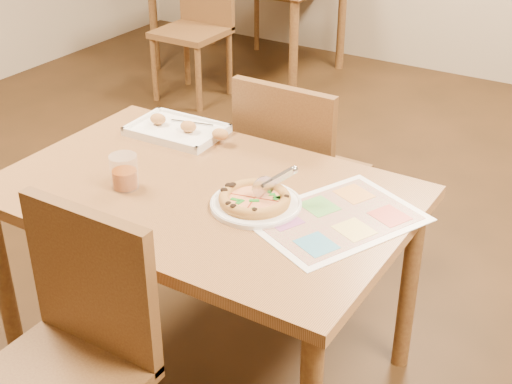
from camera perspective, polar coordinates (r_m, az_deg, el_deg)
The scene contains 10 objects.
dining_table at distance 2.30m, azimuth -4.21°, elevation -1.64°, with size 1.30×0.85×0.72m.
chair_near at distance 1.98m, azimuth -14.45°, elevation -10.92°, with size 0.42×0.42×0.47m.
chair_far at distance 2.78m, azimuth 3.02°, elevation 2.54°, with size 0.42×0.42×0.47m.
bg_chair_near at distance 4.86m, azimuth -4.59°, elevation 14.19°, with size 0.42×0.42×0.47m.
plate at distance 2.16m, azimuth -0.00°, elevation -0.99°, with size 0.28×0.28×0.01m, color white.
pizza at distance 2.15m, azimuth -0.10°, elevation -0.54°, with size 0.22×0.22×0.03m.
pizza_cutter at distance 2.14m, azimuth 1.46°, elevation 0.89°, with size 0.09×0.12×0.08m.
appetizer_tray at distance 2.64m, azimuth -6.16°, elevation 4.93°, with size 0.39×0.24×0.06m.
glass_tumbler at distance 2.28m, azimuth -10.49°, elevation 1.45°, with size 0.09×0.09×0.11m.
menu at distance 2.11m, azimuth 6.45°, elevation -2.10°, with size 0.34×0.48×0.01m, color white.
Camera 1 is at (1.18, -1.59, 1.81)m, focal length 50.00 mm.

